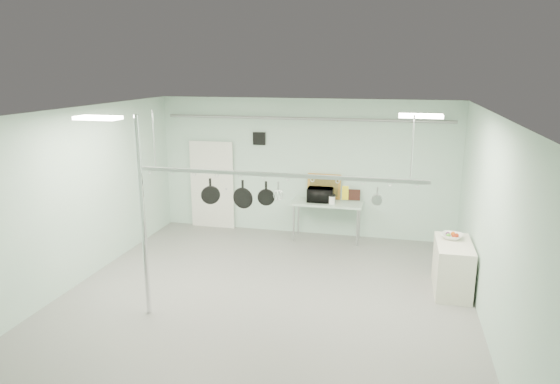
% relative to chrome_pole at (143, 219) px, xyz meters
% --- Properties ---
extents(floor, '(8.00, 8.00, 0.00)m').
position_rel_chrome_pole_xyz_m(floor, '(1.70, 0.60, -1.60)').
color(floor, gray).
rests_on(floor, ground).
extents(ceiling, '(7.00, 8.00, 0.02)m').
position_rel_chrome_pole_xyz_m(ceiling, '(1.70, 0.60, 1.59)').
color(ceiling, silver).
rests_on(ceiling, back_wall).
extents(back_wall, '(7.00, 0.02, 3.20)m').
position_rel_chrome_pole_xyz_m(back_wall, '(1.70, 4.59, 0.00)').
color(back_wall, silver).
rests_on(back_wall, floor).
extents(right_wall, '(0.02, 8.00, 3.20)m').
position_rel_chrome_pole_xyz_m(right_wall, '(5.19, 0.60, 0.00)').
color(right_wall, silver).
rests_on(right_wall, floor).
extents(door, '(1.10, 0.10, 2.20)m').
position_rel_chrome_pole_xyz_m(door, '(-0.60, 4.54, -0.55)').
color(door, silver).
rests_on(door, floor).
extents(wall_vent, '(0.30, 0.04, 0.30)m').
position_rel_chrome_pole_xyz_m(wall_vent, '(0.60, 4.57, 0.65)').
color(wall_vent, black).
rests_on(wall_vent, back_wall).
extents(conduit_pipe, '(6.60, 0.07, 0.07)m').
position_rel_chrome_pole_xyz_m(conduit_pipe, '(1.70, 4.50, 1.15)').
color(conduit_pipe, gray).
rests_on(conduit_pipe, back_wall).
extents(chrome_pole, '(0.08, 0.08, 3.20)m').
position_rel_chrome_pole_xyz_m(chrome_pole, '(0.00, 0.00, 0.00)').
color(chrome_pole, silver).
rests_on(chrome_pole, floor).
extents(prep_table, '(1.60, 0.70, 0.91)m').
position_rel_chrome_pole_xyz_m(prep_table, '(2.30, 4.20, -0.77)').
color(prep_table, '#A8C6B2').
rests_on(prep_table, floor).
extents(side_cabinet, '(0.60, 1.20, 0.90)m').
position_rel_chrome_pole_xyz_m(side_cabinet, '(4.85, 2.00, -1.15)').
color(side_cabinet, beige).
rests_on(side_cabinet, floor).
extents(pot_rack, '(4.80, 0.06, 1.00)m').
position_rel_chrome_pole_xyz_m(pot_rack, '(1.90, 0.90, 0.63)').
color(pot_rack, '#B7B7BC').
rests_on(pot_rack, ceiling).
extents(light_panel_left, '(0.65, 0.30, 0.05)m').
position_rel_chrome_pole_xyz_m(light_panel_left, '(-0.50, -0.20, 1.56)').
color(light_panel_left, white).
rests_on(light_panel_left, ceiling).
extents(light_panel_right, '(0.65, 0.30, 0.05)m').
position_rel_chrome_pole_xyz_m(light_panel_right, '(4.10, 1.20, 1.56)').
color(light_panel_right, white).
rests_on(light_panel_right, ceiling).
extents(microwave, '(0.58, 0.40, 0.32)m').
position_rel_chrome_pole_xyz_m(microwave, '(2.14, 4.19, -0.54)').
color(microwave, black).
rests_on(microwave, prep_table).
extents(coffee_canister, '(0.20, 0.20, 0.18)m').
position_rel_chrome_pole_xyz_m(coffee_canister, '(2.42, 4.06, -0.61)').
color(coffee_canister, white).
rests_on(coffee_canister, prep_table).
extents(painting_large, '(0.78, 0.16, 0.58)m').
position_rel_chrome_pole_xyz_m(painting_large, '(2.17, 4.50, -0.41)').
color(painting_large, gold).
rests_on(painting_large, prep_table).
extents(painting_small, '(0.31, 0.10, 0.25)m').
position_rel_chrome_pole_xyz_m(painting_small, '(2.86, 4.50, -0.57)').
color(painting_small, black).
rests_on(painting_small, prep_table).
extents(fruit_bowl, '(0.46, 0.46, 0.09)m').
position_rel_chrome_pole_xyz_m(fruit_bowl, '(4.82, 2.22, -0.65)').
color(fruit_bowl, white).
rests_on(fruit_bowl, side_cabinet).
extents(skillet_left, '(0.31, 0.18, 0.43)m').
position_rel_chrome_pole_xyz_m(skillet_left, '(0.78, 0.90, 0.27)').
color(skillet_left, black).
rests_on(skillet_left, pot_rack).
extents(skillet_mid, '(0.36, 0.11, 0.49)m').
position_rel_chrome_pole_xyz_m(skillet_mid, '(1.34, 0.90, 0.24)').
color(skillet_mid, black).
rests_on(skillet_mid, pot_rack).
extents(skillet_right, '(0.28, 0.11, 0.39)m').
position_rel_chrome_pole_xyz_m(skillet_right, '(1.74, 0.90, 0.29)').
color(skillet_right, black).
rests_on(skillet_right, pot_rack).
extents(whisk, '(0.22, 0.22, 0.29)m').
position_rel_chrome_pole_xyz_m(whisk, '(1.95, 0.90, 0.34)').
color(whisk, '#B5B6BB').
rests_on(whisk, pot_rack).
extents(grater, '(0.10, 0.03, 0.24)m').
position_rel_chrome_pole_xyz_m(grater, '(3.03, 0.90, 0.37)').
color(grater, yellow).
rests_on(grater, pot_rack).
extents(saucepan, '(0.18, 0.14, 0.30)m').
position_rel_chrome_pole_xyz_m(saucepan, '(3.52, 0.90, 0.34)').
color(saucepan, '#B1B2B6').
rests_on(saucepan, pot_rack).
extents(fruit_cluster, '(0.24, 0.24, 0.09)m').
position_rel_chrome_pole_xyz_m(fruit_cluster, '(4.82, 2.22, -0.61)').
color(fruit_cluster, '#97270D').
rests_on(fruit_cluster, fruit_bowl).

